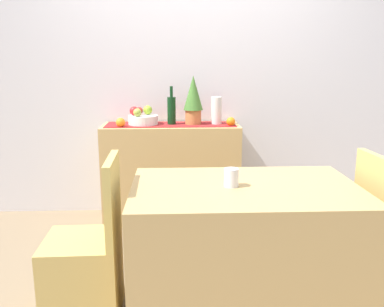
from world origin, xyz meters
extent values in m
cube|color=#816C53|center=(0.00, 0.00, -0.01)|extent=(6.40, 6.40, 0.02)
cube|color=silver|center=(0.00, 1.18, 1.35)|extent=(6.40, 0.06, 2.70)
cube|color=tan|center=(-0.19, 0.92, 0.43)|extent=(1.18, 0.42, 0.85)
cube|color=maroon|center=(-0.19, 0.92, 0.86)|extent=(1.11, 0.32, 0.01)
cylinder|color=white|center=(-0.43, 0.92, 0.90)|extent=(0.25, 0.25, 0.08)
sphere|color=#B13029|center=(-0.47, 1.00, 0.97)|extent=(0.06, 0.06, 0.06)
sphere|color=#89B12C|center=(-0.39, 0.98, 0.97)|extent=(0.08, 0.08, 0.08)
sphere|color=#99AD41|center=(-0.47, 0.85, 0.97)|extent=(0.07, 0.07, 0.07)
sphere|color=red|center=(-0.51, 0.93, 0.97)|extent=(0.08, 0.08, 0.08)
cylinder|color=#0F3316|center=(-0.19, 0.92, 0.97)|extent=(0.07, 0.07, 0.24)
cylinder|color=#0F3316|center=(-0.19, 0.92, 1.14)|extent=(0.03, 0.03, 0.09)
cylinder|color=silver|center=(0.20, 0.92, 0.97)|extent=(0.09, 0.09, 0.24)
cylinder|color=#BC7340|center=(0.00, 0.92, 0.92)|extent=(0.14, 0.14, 0.13)
cone|color=#42732F|center=(0.00, 0.92, 1.13)|extent=(0.17, 0.17, 0.29)
sphere|color=orange|center=(-0.61, 0.81, 0.89)|extent=(0.08, 0.08, 0.08)
sphere|color=orange|center=(0.31, 0.83, 0.89)|extent=(0.08, 0.08, 0.08)
cube|color=tan|center=(0.21, -0.50, 0.37)|extent=(1.22, 0.79, 0.74)
cylinder|color=silver|center=(0.14, -0.51, 0.79)|extent=(0.08, 0.08, 0.10)
cube|color=tan|center=(-0.67, -0.50, 0.23)|extent=(0.41, 0.41, 0.45)
cube|color=tan|center=(-0.50, -0.50, 0.68)|extent=(0.05, 0.40, 0.45)
cube|color=tan|center=(0.92, -0.51, 0.68)|extent=(0.06, 0.40, 0.45)
camera|label=1|loc=(-0.16, -2.59, 1.40)|focal=38.56mm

